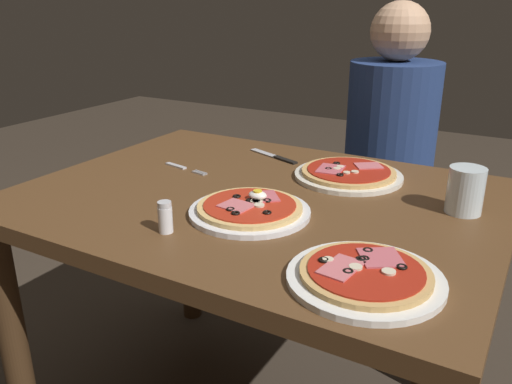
{
  "coord_description": "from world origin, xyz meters",
  "views": [
    {
      "loc": [
        0.59,
        -1.05,
        1.19
      ],
      "look_at": [
        0.03,
        -0.06,
        0.76
      ],
      "focal_mm": 36.83,
      "sensor_mm": 36.0,
      "label": 1
    }
  ],
  "objects_px": {
    "pizza_foreground": "(250,209)",
    "pizza_across_right": "(365,276)",
    "water_glass_near": "(465,194)",
    "pizza_across_left": "(348,174)",
    "fork": "(183,168)",
    "knife": "(276,157)",
    "diner_person": "(387,177)",
    "salt_shaker": "(165,217)",
    "dining_table": "(258,235)"
  },
  "relations": [
    {
      "from": "water_glass_near",
      "to": "diner_person",
      "type": "xyz_separation_m",
      "value": [
        -0.36,
        0.67,
        -0.22
      ]
    },
    {
      "from": "water_glass_near",
      "to": "pizza_across_left",
      "type": "bearing_deg",
      "value": 162.26
    },
    {
      "from": "dining_table",
      "to": "pizza_across_right",
      "type": "xyz_separation_m",
      "value": [
        0.37,
        -0.28,
        0.12
      ]
    },
    {
      "from": "knife",
      "to": "salt_shaker",
      "type": "height_order",
      "value": "salt_shaker"
    },
    {
      "from": "dining_table",
      "to": "knife",
      "type": "bearing_deg",
      "value": 109.45
    },
    {
      "from": "pizza_foreground",
      "to": "fork",
      "type": "bearing_deg",
      "value": 150.08
    },
    {
      "from": "dining_table",
      "to": "water_glass_near",
      "type": "height_order",
      "value": "water_glass_near"
    },
    {
      "from": "pizza_across_left",
      "to": "diner_person",
      "type": "xyz_separation_m",
      "value": [
        -0.05,
        0.57,
        -0.18
      ]
    },
    {
      "from": "pizza_foreground",
      "to": "diner_person",
      "type": "bearing_deg",
      "value": 86.7
    },
    {
      "from": "pizza_across_left",
      "to": "pizza_across_right",
      "type": "relative_size",
      "value": 1.07
    },
    {
      "from": "dining_table",
      "to": "knife",
      "type": "relative_size",
      "value": 6.07
    },
    {
      "from": "knife",
      "to": "diner_person",
      "type": "bearing_deg",
      "value": 67.84
    },
    {
      "from": "dining_table",
      "to": "pizza_across_right",
      "type": "height_order",
      "value": "pizza_across_right"
    },
    {
      "from": "pizza_across_right",
      "to": "pizza_foreground",
      "type": "bearing_deg",
      "value": 153.74
    },
    {
      "from": "pizza_foreground",
      "to": "pizza_across_right",
      "type": "relative_size",
      "value": 1.01
    },
    {
      "from": "diner_person",
      "to": "dining_table",
      "type": "bearing_deg",
      "value": 82.8
    },
    {
      "from": "fork",
      "to": "knife",
      "type": "xyz_separation_m",
      "value": [
        0.18,
        0.22,
        0.0
      ]
    },
    {
      "from": "pizza_across_left",
      "to": "fork",
      "type": "distance_m",
      "value": 0.46
    },
    {
      "from": "pizza_across_left",
      "to": "fork",
      "type": "height_order",
      "value": "pizza_across_left"
    },
    {
      "from": "dining_table",
      "to": "salt_shaker",
      "type": "distance_m",
      "value": 0.33
    },
    {
      "from": "pizza_across_right",
      "to": "knife",
      "type": "distance_m",
      "value": 0.74
    },
    {
      "from": "dining_table",
      "to": "pizza_foreground",
      "type": "distance_m",
      "value": 0.18
    },
    {
      "from": "pizza_across_left",
      "to": "salt_shaker",
      "type": "xyz_separation_m",
      "value": [
        -0.21,
        -0.51,
        0.02
      ]
    },
    {
      "from": "pizza_foreground",
      "to": "fork",
      "type": "height_order",
      "value": "pizza_foreground"
    },
    {
      "from": "dining_table",
      "to": "pizza_across_left",
      "type": "bearing_deg",
      "value": 56.26
    },
    {
      "from": "pizza_foreground",
      "to": "water_glass_near",
      "type": "height_order",
      "value": "water_glass_near"
    },
    {
      "from": "pizza_foreground",
      "to": "knife",
      "type": "height_order",
      "value": "pizza_foreground"
    },
    {
      "from": "pizza_foreground",
      "to": "pizza_across_left",
      "type": "height_order",
      "value": "pizza_foreground"
    },
    {
      "from": "dining_table",
      "to": "fork",
      "type": "xyz_separation_m",
      "value": [
        -0.29,
        0.07,
        0.12
      ]
    },
    {
      "from": "water_glass_near",
      "to": "knife",
      "type": "relative_size",
      "value": 0.56
    },
    {
      "from": "fork",
      "to": "water_glass_near",
      "type": "bearing_deg",
      "value": 4.31
    },
    {
      "from": "pizza_foreground",
      "to": "salt_shaker",
      "type": "bearing_deg",
      "value": -121.75
    },
    {
      "from": "pizza_foreground",
      "to": "water_glass_near",
      "type": "bearing_deg",
      "value": 31.15
    },
    {
      "from": "dining_table",
      "to": "water_glass_near",
      "type": "xyz_separation_m",
      "value": [
        0.46,
        0.13,
        0.16
      ]
    },
    {
      "from": "dining_table",
      "to": "diner_person",
      "type": "distance_m",
      "value": 0.8
    },
    {
      "from": "pizza_across_left",
      "to": "knife",
      "type": "distance_m",
      "value": 0.26
    },
    {
      "from": "pizza_across_left",
      "to": "water_glass_near",
      "type": "distance_m",
      "value": 0.32
    },
    {
      "from": "pizza_across_right",
      "to": "water_glass_near",
      "type": "height_order",
      "value": "water_glass_near"
    },
    {
      "from": "fork",
      "to": "diner_person",
      "type": "distance_m",
      "value": 0.84
    },
    {
      "from": "pizza_across_left",
      "to": "salt_shaker",
      "type": "height_order",
      "value": "salt_shaker"
    },
    {
      "from": "knife",
      "to": "salt_shaker",
      "type": "relative_size",
      "value": 2.82
    },
    {
      "from": "dining_table",
      "to": "pizza_across_left",
      "type": "xyz_separation_m",
      "value": [
        0.15,
        0.22,
        0.12
      ]
    },
    {
      "from": "salt_shaker",
      "to": "pizza_across_right",
      "type": "bearing_deg",
      "value": 1.21
    },
    {
      "from": "knife",
      "to": "diner_person",
      "type": "distance_m",
      "value": 0.57
    },
    {
      "from": "pizza_foreground",
      "to": "pizza_across_left",
      "type": "distance_m",
      "value": 0.36
    },
    {
      "from": "pizza_across_left",
      "to": "pizza_foreground",
      "type": "bearing_deg",
      "value": -106.45
    },
    {
      "from": "salt_shaker",
      "to": "diner_person",
      "type": "xyz_separation_m",
      "value": [
        0.16,
        1.08,
        -0.21
      ]
    },
    {
      "from": "pizza_across_right",
      "to": "salt_shaker",
      "type": "xyz_separation_m",
      "value": [
        -0.42,
        -0.01,
        0.02
      ]
    },
    {
      "from": "knife",
      "to": "salt_shaker",
      "type": "distance_m",
      "value": 0.58
    },
    {
      "from": "fork",
      "to": "knife",
      "type": "bearing_deg",
      "value": 50.89
    }
  ]
}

